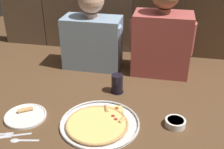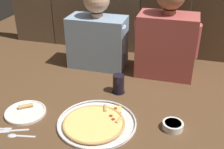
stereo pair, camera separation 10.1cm
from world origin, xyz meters
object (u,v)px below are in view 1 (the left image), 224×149
object	(u,v)px
diner_left	(92,33)
diner_right	(162,33)
drinking_glass	(117,84)
dinner_plate	(25,116)
dipping_bowl	(175,122)
pizza_tray	(99,123)

from	to	relation	value
diner_left	diner_right	xyz separation A→B (m)	(0.48, -0.00, 0.03)
diner_left	drinking_glass	bearing A→B (deg)	-53.65
drinking_glass	diner_right	xyz separation A→B (m)	(0.24, 0.32, 0.23)
dinner_plate	dipping_bowl	bearing A→B (deg)	6.35
pizza_tray	diner_left	world-z (taller)	diner_left
dipping_bowl	pizza_tray	bearing A→B (deg)	-169.41
pizza_tray	drinking_glass	size ratio (longest dim) A/B	3.49
drinking_glass	dipping_bowl	distance (m)	0.44
drinking_glass	diner_right	distance (m)	0.46
dinner_plate	diner_right	xyz separation A→B (m)	(0.67, 0.68, 0.28)
pizza_tray	diner_right	distance (m)	0.77
dinner_plate	diner_left	world-z (taller)	diner_left
diner_left	pizza_tray	bearing A→B (deg)	-72.65
dipping_bowl	diner_right	xyz separation A→B (m)	(-0.11, 0.59, 0.26)
pizza_tray	dipping_bowl	world-z (taller)	dipping_bowl
drinking_glass	diner_left	world-z (taller)	diner_left
drinking_glass	diner_left	distance (m)	0.45
diner_left	dipping_bowl	bearing A→B (deg)	-45.02
drinking_glass	dipping_bowl	xyz separation A→B (m)	(0.35, -0.27, -0.04)
pizza_tray	dinner_plate	size ratio (longest dim) A/B	1.85
pizza_tray	diner_left	xyz separation A→B (m)	(-0.21, 0.66, 0.24)
drinking_glass	pizza_tray	bearing A→B (deg)	-95.31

